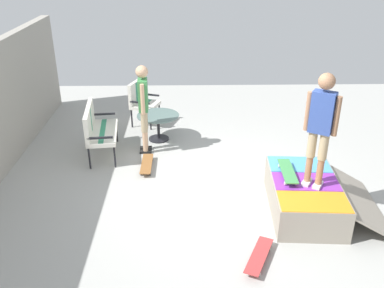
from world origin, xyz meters
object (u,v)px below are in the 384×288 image
(skate_ramp, at_px, (306,196))
(patio_table, at_px, (158,122))
(patio_chair_near_house, at_px, (141,99))
(skateboard_by_bench, at_px, (147,164))
(skateboard_spare, at_px, (259,256))
(skateboard_on_ramp, at_px, (288,171))
(person_skater, at_px, (321,122))
(person_watching, at_px, (143,102))
(patio_bench, at_px, (96,127))

(skate_ramp, height_order, patio_table, patio_table)
(patio_chair_near_house, distance_m, skateboard_by_bench, 2.29)
(skateboard_spare, bearing_deg, skateboard_by_bench, 32.90)
(skateboard_spare, height_order, skateboard_on_ramp, skateboard_on_ramp)
(patio_chair_near_house, xyz_separation_m, patio_table, (-0.91, -0.45, -0.21))
(patio_chair_near_house, relative_size, person_skater, 0.58)
(person_watching, relative_size, skateboard_by_bench, 2.24)
(skate_ramp, height_order, skateboard_spare, skate_ramp)
(skate_ramp, relative_size, skateboard_spare, 2.26)
(person_watching, height_order, skateboard_by_bench, person_watching)
(patio_table, bearing_deg, skateboard_spare, -158.59)
(person_skater, bearing_deg, patio_chair_near_house, 38.15)
(patio_bench, distance_m, skateboard_spare, 4.25)
(patio_table, relative_size, skateboard_by_bench, 1.12)
(skateboard_spare, bearing_deg, person_watching, 27.88)
(skateboard_by_bench, bearing_deg, patio_bench, 59.84)
(patio_table, bearing_deg, skateboard_by_bench, 172.85)
(patio_chair_near_house, height_order, skateboard_on_ramp, patio_chair_near_house)
(skate_ramp, distance_m, patio_table, 3.70)
(person_skater, bearing_deg, person_watching, 50.17)
(person_skater, relative_size, skateboard_on_ramp, 2.17)
(person_watching, bearing_deg, person_skater, -129.83)
(person_skater, relative_size, skateboard_by_bench, 2.19)
(person_watching, xyz_separation_m, skateboard_on_ramp, (-2.01, -2.42, -0.45))
(patio_table, distance_m, skateboard_on_ramp, 3.38)
(patio_chair_near_house, relative_size, person_watching, 0.57)
(person_skater, xyz_separation_m, skateboard_on_ramp, (0.28, 0.32, -0.95))
(skate_ramp, relative_size, skateboard_by_bench, 2.29)
(person_watching, bearing_deg, patio_table, -22.85)
(patio_chair_near_house, bearing_deg, skateboard_on_ramp, -142.89)
(skate_ramp, bearing_deg, person_watching, 51.21)
(patio_table, bearing_deg, person_skater, -138.75)
(skateboard_by_bench, xyz_separation_m, skateboard_spare, (-2.64, -1.70, 0.00))
(skate_ramp, bearing_deg, person_skater, -164.89)
(patio_chair_near_house, bearing_deg, person_watching, -171.80)
(skate_ramp, distance_m, patio_bench, 4.19)
(person_skater, distance_m, skateboard_by_bench, 3.42)
(patio_bench, xyz_separation_m, person_skater, (-2.15, -3.68, 0.95))
(patio_bench, bearing_deg, person_skater, -120.25)
(person_skater, bearing_deg, skate_ramp, 15.11)
(patio_bench, bearing_deg, skate_ramp, -119.19)
(skateboard_by_bench, bearing_deg, skateboard_spare, -147.10)
(patio_table, height_order, skateboard_by_bench, patio_table)
(person_skater, bearing_deg, skateboard_spare, 138.24)
(person_skater, relative_size, skateboard_spare, 2.16)
(person_watching, distance_m, skateboard_by_bench, 1.22)
(person_skater, bearing_deg, skateboard_by_bench, 59.72)
(skateboard_by_bench, relative_size, skateboard_on_ramp, 0.99)
(patio_table, relative_size, person_watching, 0.50)
(person_watching, height_order, skateboard_spare, person_watching)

